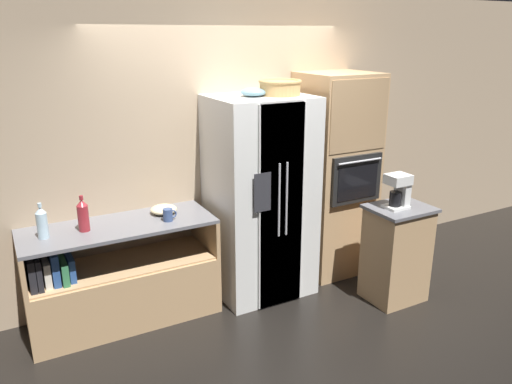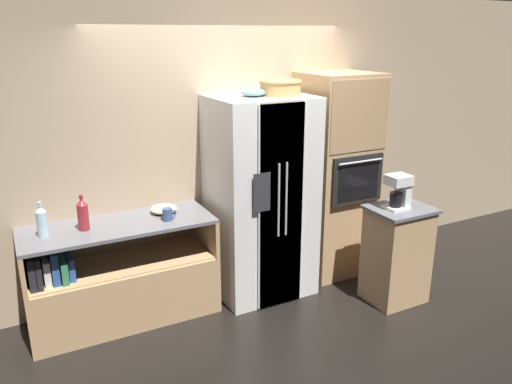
% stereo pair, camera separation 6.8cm
% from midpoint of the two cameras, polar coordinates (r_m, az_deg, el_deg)
% --- Properties ---
extents(ground_plane, '(20.00, 20.00, 0.00)m').
position_cam_midpoint_polar(ground_plane, '(4.97, -1.68, -11.57)').
color(ground_plane, black).
extents(wall_back, '(12.00, 0.06, 2.80)m').
position_cam_midpoint_polar(wall_back, '(4.86, -4.27, 5.42)').
color(wall_back, tan).
rests_on(wall_back, ground_plane).
extents(counter_left, '(1.59, 0.61, 0.90)m').
position_cam_midpoint_polar(counter_left, '(4.59, -15.59, -10.31)').
color(counter_left, tan).
rests_on(counter_left, ground_plane).
extents(refrigerator, '(0.90, 0.79, 1.90)m').
position_cam_midpoint_polar(refrigerator, '(4.70, 0.13, -0.64)').
color(refrigerator, silver).
rests_on(refrigerator, ground_plane).
extents(wall_oven, '(0.71, 0.72, 2.07)m').
position_cam_midpoint_polar(wall_oven, '(5.19, 8.66, 1.94)').
color(wall_oven, tan).
rests_on(wall_oven, ground_plane).
extents(island_counter, '(0.56, 0.46, 0.93)m').
position_cam_midpoint_polar(island_counter, '(4.87, 15.32, -6.75)').
color(island_counter, tan).
rests_on(island_counter, ground_plane).
extents(wicker_basket, '(0.38, 0.38, 0.14)m').
position_cam_midpoint_polar(wicker_basket, '(4.54, 2.32, 11.92)').
color(wicker_basket, tan).
rests_on(wicker_basket, refrigerator).
extents(fruit_bowl, '(0.23, 0.23, 0.07)m').
position_cam_midpoint_polar(fruit_bowl, '(4.46, -0.76, 11.34)').
color(fruit_bowl, '#668C99').
rests_on(fruit_bowl, refrigerator).
extents(bottle_tall, '(0.09, 0.09, 0.30)m').
position_cam_midpoint_polar(bottle_tall, '(4.27, -19.59, -2.51)').
color(bottle_tall, maroon).
rests_on(bottle_tall, counter_left).
extents(bottle_short, '(0.08, 0.08, 0.29)m').
position_cam_midpoint_polar(bottle_short, '(4.25, -23.69, -3.20)').
color(bottle_short, silver).
rests_on(bottle_short, counter_left).
extents(mug, '(0.12, 0.08, 0.11)m').
position_cam_midpoint_polar(mug, '(4.34, -10.45, -2.58)').
color(mug, '#384C7A').
rests_on(mug, counter_left).
extents(mixing_bowl, '(0.23, 0.23, 0.08)m').
position_cam_midpoint_polar(mixing_bowl, '(4.53, -10.93, -1.96)').
color(mixing_bowl, beige).
rests_on(mixing_bowl, counter_left).
extents(coffee_maker, '(0.20, 0.18, 0.31)m').
position_cam_midpoint_polar(coffee_maker, '(4.63, 15.63, 0.28)').
color(coffee_maker, white).
rests_on(coffee_maker, island_counter).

